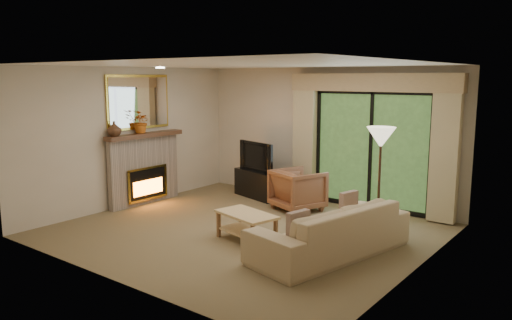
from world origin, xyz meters
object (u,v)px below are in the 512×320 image
Objects in this scene: armchair at (298,190)px; media_console at (260,184)px; sofa at (330,230)px; coffee_table at (246,227)px.

media_console is at bearing 3.26° from armchair.
media_console is 0.46× the size of sofa.
sofa reaches higher than coffee_table.
armchair is at bearing -2.46° from media_console.
armchair is 2.00m from coffee_table.
media_console is 2.77m from coffee_table.
media_console is at bearing -114.22° from sofa.
sofa is 2.54× the size of coffee_table.
sofa is at bearing -21.54° from media_console.
coffee_table is (0.35, -1.96, -0.16)m from armchair.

